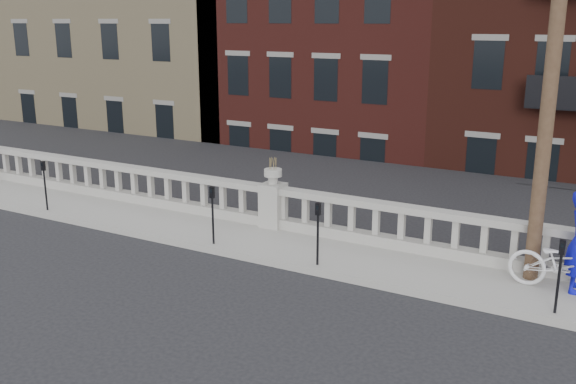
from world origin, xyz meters
name	(u,v)px	position (x,y,z in m)	size (l,w,h in m)	color
ground	(173,287)	(0.00, 0.00, 0.00)	(120.00, 120.00, 0.00)	black
sidewalk	(253,240)	(0.00, 3.00, 0.07)	(32.00, 2.20, 0.15)	#98968D
balustrade	(273,207)	(0.00, 3.95, 0.64)	(28.00, 0.34, 1.03)	#98968D
planter_pedestal	(273,200)	(0.00, 3.95, 0.83)	(0.55, 0.55, 1.76)	#98968D
lower_level	(482,73)	(0.56, 23.04, 2.63)	(80.00, 44.00, 20.80)	#605E59
utility_pole	(558,15)	(6.20, 3.60, 5.24)	(1.60, 0.28, 10.00)	#422D1E
parking_meter_a	(45,180)	(-6.09, 2.15, 1.00)	(0.10, 0.09, 1.36)	black
parking_meter_b	(213,209)	(-0.54, 2.15, 1.00)	(0.10, 0.09, 1.36)	black
parking_meter_c	(318,227)	(2.15, 2.15, 1.00)	(0.10, 0.09, 1.36)	black
parking_meter_d	(560,268)	(6.85, 2.15, 1.00)	(0.10, 0.09, 1.36)	black
bicycle	(566,265)	(6.87, 3.19, 0.70)	(0.73, 2.11, 1.11)	silver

